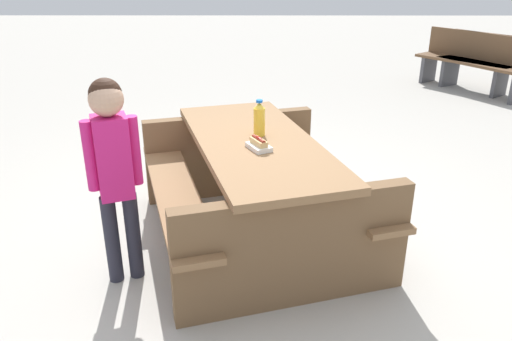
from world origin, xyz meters
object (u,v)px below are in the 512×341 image
(picnic_table, at_px, (256,181))
(hotdog_tray, at_px, (259,145))
(park_bench_mid, at_px, (488,63))
(child_in_coat, at_px, (113,158))
(park_bench_near, at_px, (467,59))
(soda_bottle, at_px, (259,119))

(picnic_table, xyz_separation_m, hotdog_tray, (0.18, 0.02, 0.34))
(hotdog_tray, xyz_separation_m, park_bench_mid, (-4.36, 3.37, -0.33))
(picnic_table, height_order, park_bench_mid, park_bench_mid)
(picnic_table, xyz_separation_m, child_in_coat, (0.50, -0.82, 0.37))
(picnic_table, distance_m, hotdog_tray, 0.38)
(park_bench_near, distance_m, park_bench_mid, 0.38)
(hotdog_tray, bearing_deg, park_bench_near, 145.78)
(park_bench_near, bearing_deg, soda_bottle, -35.78)
(picnic_table, bearing_deg, soda_bottle, 166.51)
(park_bench_near, xyz_separation_m, park_bench_mid, (0.33, 0.18, 0.00))
(picnic_table, relative_size, park_bench_mid, 1.42)
(hotdog_tray, xyz_separation_m, park_bench_near, (-4.69, 3.19, -0.33))
(picnic_table, bearing_deg, child_in_coat, -58.54)
(picnic_table, distance_m, park_bench_near, 5.54)
(picnic_table, height_order, hotdog_tray, hotdog_tray)
(soda_bottle, xyz_separation_m, child_in_coat, (0.60, -0.84, -0.05))
(soda_bottle, bearing_deg, park_bench_mid, 140.53)
(hotdog_tray, distance_m, child_in_coat, 0.90)
(park_bench_near, bearing_deg, child_in_coat, -38.78)
(soda_bottle, relative_size, park_bench_mid, 0.17)
(child_in_coat, xyz_separation_m, park_bench_near, (-5.02, 4.03, -0.37))
(picnic_table, xyz_separation_m, soda_bottle, (-0.09, 0.02, 0.42))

